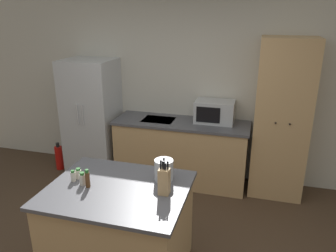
{
  "coord_description": "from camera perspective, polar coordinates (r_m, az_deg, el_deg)",
  "views": [
    {
      "loc": [
        0.99,
        -2.23,
        2.37
      ],
      "look_at": [
        -0.03,
        1.4,
        1.05
      ],
      "focal_mm": 35.0,
      "sensor_mm": 36.0,
      "label": 1
    }
  ],
  "objects": [
    {
      "name": "kettle",
      "position": [
        3.03,
        -0.72,
        -7.66
      ],
      "size": [
        0.17,
        0.17,
        0.22
      ],
      "color": "#B2B5B7",
      "rests_on": "kitchen_island"
    },
    {
      "name": "spice_bottle_green_herb",
      "position": [
        3.0,
        -13.84,
        -8.93
      ],
      "size": [
        0.04,
        0.04,
        0.17
      ],
      "color": "#563319",
      "rests_on": "kitchen_island"
    },
    {
      "name": "kitchen_island",
      "position": [
        3.22,
        -8.37,
        -17.5
      ],
      "size": [
        1.24,
        1.0,
        0.9
      ],
      "color": "tan",
      "rests_on": "ground_plane"
    },
    {
      "name": "knife_block",
      "position": [
        2.8,
        -0.67,
        -9.53
      ],
      "size": [
        0.09,
        0.09,
        0.31
      ],
      "color": "tan",
      "rests_on": "kitchen_island"
    },
    {
      "name": "pantry_cabinet",
      "position": [
        4.48,
        19.12,
        0.99
      ],
      "size": [
        0.68,
        0.55,
        2.09
      ],
      "color": "tan",
      "rests_on": "ground_plane"
    },
    {
      "name": "spice_bottle_amber_oil",
      "position": [
        3.18,
        -15.32,
        -8.0
      ],
      "size": [
        0.06,
        0.06,
        0.1
      ],
      "color": "beige",
      "rests_on": "kitchen_island"
    },
    {
      "name": "refrigerator",
      "position": [
        5.05,
        -13.04,
        1.48
      ],
      "size": [
        0.73,
        0.66,
        1.73
      ],
      "color": "#B7BABC",
      "rests_on": "ground_plane"
    },
    {
      "name": "back_counter",
      "position": [
        4.74,
        2.24,
        -4.44
      ],
      "size": [
        1.89,
        0.64,
        0.92
      ],
      "color": "tan",
      "rests_on": "ground_plane"
    },
    {
      "name": "spice_bottle_tall_dark",
      "position": [
        3.15,
        -16.19,
        -8.38
      ],
      "size": [
        0.04,
        0.04,
        0.11
      ],
      "color": "beige",
      "rests_on": "kitchen_island"
    },
    {
      "name": "fire_extinguisher",
      "position": [
        5.46,
        -18.43,
        -5.2
      ],
      "size": [
        0.12,
        0.12,
        0.44
      ],
      "color": "red",
      "rests_on": "ground_plane"
    },
    {
      "name": "microwave",
      "position": [
        4.56,
        8.12,
        2.5
      ],
      "size": [
        0.53,
        0.36,
        0.3
      ],
      "color": "#B2B5B7",
      "rests_on": "back_counter"
    },
    {
      "name": "spice_bottle_short_red",
      "position": [
        3.06,
        -14.67,
        -8.91
      ],
      "size": [
        0.05,
        0.05,
        0.12
      ],
      "color": "beige",
      "rests_on": "kitchen_island"
    },
    {
      "name": "wall_back",
      "position": [
        4.79,
        3.33,
        6.37
      ],
      "size": [
        7.2,
        0.06,
        2.6
      ],
      "color": "beige",
      "rests_on": "ground_plane"
    }
  ]
}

